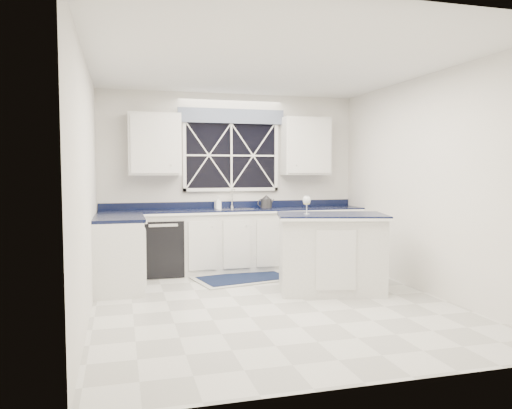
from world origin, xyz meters
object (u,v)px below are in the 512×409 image
object	(u,v)px
soap_bottle	(218,202)
dishwasher	(162,247)
faucet	(232,198)
wine_glass	(307,201)
island	(331,253)
kettle	(266,202)

from	to	relation	value
soap_bottle	dishwasher	bearing A→B (deg)	-168.86
faucet	wine_glass	distance (m)	1.83
faucet	island	world-z (taller)	faucet
faucet	soap_bottle	distance (m)	0.24
soap_bottle	island	bearing A→B (deg)	-58.28
island	wine_glass	world-z (taller)	wine_glass
island	soap_bottle	xyz separation A→B (m)	(-1.09, 1.77, 0.54)
faucet	kettle	xyz separation A→B (m)	(0.50, -0.16, -0.06)
dishwasher	kettle	distance (m)	1.71
kettle	wine_glass	distance (m)	1.59
kettle	wine_glass	xyz separation A→B (m)	(0.05, -1.59, 0.11)
dishwasher	wine_glass	size ratio (longest dim) A/B	3.52
dishwasher	soap_bottle	xyz separation A→B (m)	(0.87, 0.17, 0.62)
soap_bottle	faucet	bearing A→B (deg)	5.82
wine_glass	dishwasher	bearing A→B (deg)	136.76
dishwasher	island	distance (m)	2.53
island	wine_glass	bearing A→B (deg)	-173.85
dishwasher	soap_bottle	world-z (taller)	soap_bottle
faucet	wine_glass	world-z (taller)	faucet
wine_glass	soap_bottle	distance (m)	1.90
kettle	soap_bottle	xyz separation A→B (m)	(-0.73, 0.13, -0.00)
island	wine_glass	xyz separation A→B (m)	(-0.31, 0.05, 0.65)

